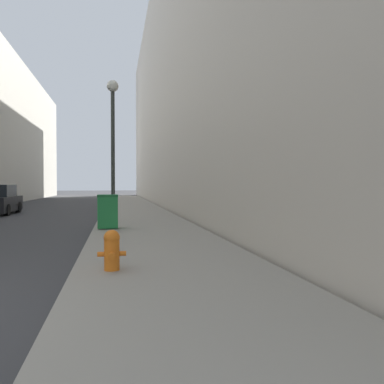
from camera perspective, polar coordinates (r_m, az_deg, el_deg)
sidewalk_right at (r=22.63m, az=-8.62°, el=-2.99°), size 3.86×60.00×0.13m
building_right_stone at (r=32.86m, az=5.23°, el=15.22°), size 12.00×60.00×19.37m
fire_hydrant at (r=7.10m, az=-12.12°, el=-8.48°), size 0.52×0.41×0.74m
trash_bin at (r=13.63m, az=-12.69°, el=-2.87°), size 0.72×0.62×1.21m
lamppost at (r=16.88m, az=-11.97°, el=9.00°), size 0.51×0.51×6.11m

